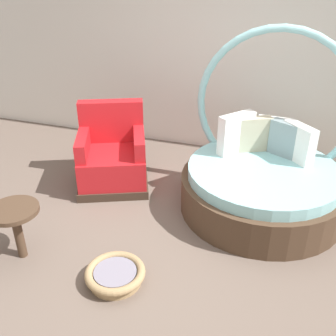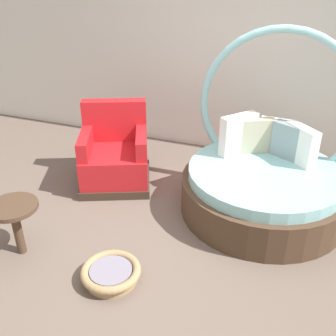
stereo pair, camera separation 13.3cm
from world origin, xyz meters
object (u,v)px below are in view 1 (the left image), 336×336
(pet_basket, at_px, (115,275))
(side_table, at_px, (15,217))
(round_daybed, at_px, (264,175))
(red_armchair, at_px, (113,157))

(pet_basket, height_order, side_table, side_table)
(pet_basket, relative_size, side_table, 0.98)
(round_daybed, distance_m, red_armchair, 1.75)
(round_daybed, height_order, side_table, round_daybed)
(red_armchair, height_order, side_table, red_armchair)
(red_armchair, distance_m, side_table, 1.51)
(round_daybed, xyz_separation_m, pet_basket, (-1.02, -1.58, -0.30))
(side_table, bearing_deg, red_armchair, 81.68)
(round_daybed, relative_size, pet_basket, 3.63)
(round_daybed, height_order, red_armchair, round_daybed)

